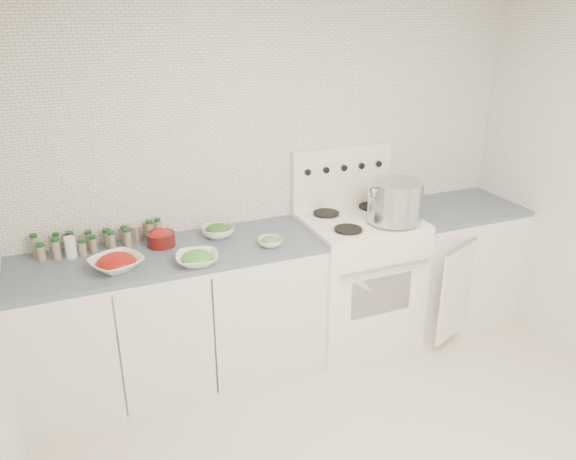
{
  "coord_description": "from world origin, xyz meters",
  "views": [
    {
      "loc": [
        -1.34,
        -1.93,
        2.3
      ],
      "look_at": [
        -0.07,
        1.14,
        0.95
      ],
      "focal_mm": 35.0,
      "sensor_mm": 36.0,
      "label": 1
    }
  ],
  "objects_px": {
    "bowl_snowpea": "(197,258)",
    "bowl_tomato": "(116,263)",
    "stock_pot": "(395,200)",
    "stove": "(357,275)"
  },
  "relations": [
    {
      "from": "bowl_tomato",
      "to": "stove",
      "type": "bearing_deg",
      "value": 3.91
    },
    {
      "from": "stove",
      "to": "bowl_tomato",
      "type": "distance_m",
      "value": 1.69
    },
    {
      "from": "stove",
      "to": "bowl_tomato",
      "type": "relative_size",
      "value": 3.71
    },
    {
      "from": "stove",
      "to": "bowl_tomato",
      "type": "xyz_separation_m",
      "value": [
        -1.62,
        -0.11,
        0.44
      ]
    },
    {
      "from": "bowl_snowpea",
      "to": "bowl_tomato",
      "type": "bearing_deg",
      "value": 166.47
    },
    {
      "from": "stove",
      "to": "bowl_snowpea",
      "type": "distance_m",
      "value": 1.28
    },
    {
      "from": "stock_pot",
      "to": "bowl_tomato",
      "type": "distance_m",
      "value": 1.8
    },
    {
      "from": "stock_pot",
      "to": "bowl_tomato",
      "type": "bearing_deg",
      "value": 178.4
    },
    {
      "from": "stock_pot",
      "to": "bowl_tomato",
      "type": "height_order",
      "value": "stock_pot"
    },
    {
      "from": "bowl_tomato",
      "to": "stock_pot",
      "type": "bearing_deg",
      "value": -1.6
    }
  ]
}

